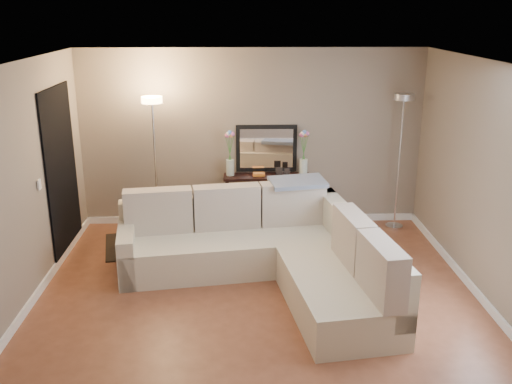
{
  "coord_description": "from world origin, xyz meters",
  "views": [
    {
      "loc": [
        -0.2,
        -5.45,
        3.11
      ],
      "look_at": [
        0.0,
        0.8,
        1.1
      ],
      "focal_mm": 40.0,
      "sensor_mm": 36.0,
      "label": 1
    }
  ],
  "objects_px": {
    "floor_lamp_lit": "(154,139)",
    "console_table": "(261,197)",
    "floor_lamp_unlit": "(401,135)",
    "sectional_sofa": "(269,250)"
  },
  "relations": [
    {
      "from": "floor_lamp_lit",
      "to": "console_table",
      "type": "bearing_deg",
      "value": 10.48
    },
    {
      "from": "console_table",
      "to": "floor_lamp_unlit",
      "type": "bearing_deg",
      "value": -4.25
    },
    {
      "from": "floor_lamp_lit",
      "to": "floor_lamp_unlit",
      "type": "xyz_separation_m",
      "value": [
        3.48,
        0.13,
        0.0
      ]
    },
    {
      "from": "sectional_sofa",
      "to": "floor_lamp_lit",
      "type": "distance_m",
      "value": 2.37
    },
    {
      "from": "floor_lamp_unlit",
      "to": "console_table",
      "type": "bearing_deg",
      "value": 175.75
    },
    {
      "from": "console_table",
      "to": "floor_lamp_lit",
      "type": "relative_size",
      "value": 0.64
    },
    {
      "from": "floor_lamp_lit",
      "to": "floor_lamp_unlit",
      "type": "height_order",
      "value": "floor_lamp_unlit"
    },
    {
      "from": "console_table",
      "to": "floor_lamp_lit",
      "type": "distance_m",
      "value": 1.8
    },
    {
      "from": "console_table",
      "to": "floor_lamp_unlit",
      "type": "height_order",
      "value": "floor_lamp_unlit"
    },
    {
      "from": "console_table",
      "to": "floor_lamp_lit",
      "type": "bearing_deg",
      "value": -169.52
    }
  ]
}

